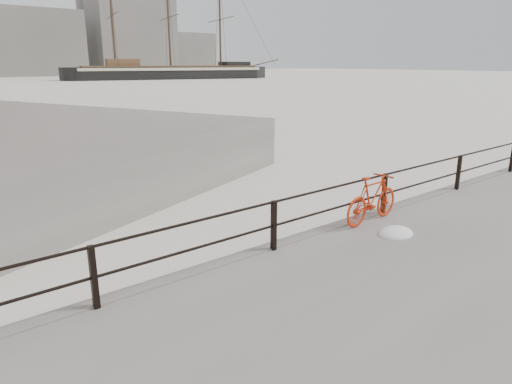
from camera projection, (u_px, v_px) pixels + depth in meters
ground at (450, 200)px, 13.37m from camera, size 400.00×400.00×0.00m
guardrail at (458, 173)px, 13.02m from camera, size 28.00×0.10×1.00m
bicycle at (372, 199)px, 10.34m from camera, size 1.86×0.37×1.11m
barque_black at (171, 79)px, 107.00m from camera, size 57.20×31.05×31.20m
industrial_west at (19, 43)px, 127.75m from camera, size 32.00×18.00×18.00m
industrial_mid at (129, 36)px, 151.78m from camera, size 26.00×20.00×24.00m
industrial_east at (182, 53)px, 170.78m from camera, size 20.00×16.00×14.00m
smokestack at (81, 3)px, 144.93m from camera, size 2.80×2.80×44.00m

